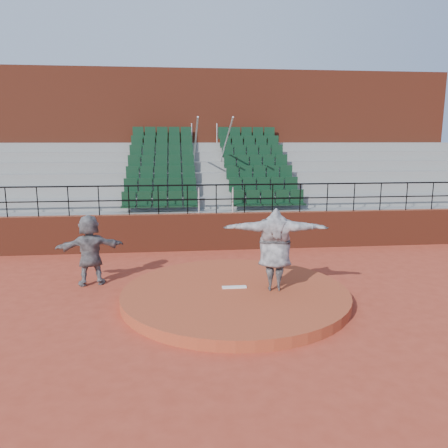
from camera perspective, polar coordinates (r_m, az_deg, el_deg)
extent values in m
plane|color=#A63A25|center=(10.82, 1.46, -9.83)|extent=(90.00, 90.00, 0.00)
cylinder|color=#A44124|center=(10.78, 1.46, -9.20)|extent=(5.50, 5.50, 0.25)
cube|color=white|center=(10.87, 1.36, -8.24)|extent=(0.60, 0.15, 0.03)
cube|color=maroon|center=(15.42, -1.01, -0.98)|extent=(24.00, 0.30, 1.30)
cylinder|color=black|center=(15.17, -1.03, 5.13)|extent=(24.00, 0.05, 0.05)
cylinder|color=black|center=(15.23, -1.02, 3.26)|extent=(24.00, 0.04, 0.04)
cylinder|color=black|center=(16.18, -26.57, 2.55)|extent=(0.04, 0.04, 1.00)
cylinder|color=black|center=(15.86, -23.18, 2.68)|extent=(0.04, 0.04, 1.00)
cylinder|color=black|center=(15.59, -19.66, 2.80)|extent=(0.04, 0.04, 1.00)
cylinder|color=black|center=(15.39, -16.04, 2.92)|extent=(0.04, 0.04, 1.00)
cylinder|color=black|center=(15.25, -12.33, 3.02)|extent=(0.04, 0.04, 1.00)
cylinder|color=black|center=(15.18, -8.57, 3.11)|extent=(0.04, 0.04, 1.00)
cylinder|color=black|center=(15.17, -4.79, 3.19)|extent=(0.04, 0.04, 1.00)
cylinder|color=black|center=(15.23, -1.02, 3.26)|extent=(0.04, 0.04, 1.00)
cylinder|color=black|center=(15.35, 2.70, 3.31)|extent=(0.04, 0.04, 1.00)
cylinder|color=black|center=(15.53, 6.36, 3.35)|extent=(0.04, 0.04, 1.00)
cylinder|color=black|center=(15.78, 9.91, 3.37)|extent=(0.04, 0.04, 1.00)
cylinder|color=black|center=(16.09, 13.34, 3.38)|extent=(0.04, 0.04, 1.00)
cylinder|color=black|center=(16.45, 16.63, 3.38)|extent=(0.04, 0.04, 1.00)
cylinder|color=black|center=(16.86, 19.77, 3.36)|extent=(0.04, 0.04, 1.00)
cylinder|color=black|center=(17.32, 22.75, 3.34)|extent=(0.04, 0.04, 1.00)
cylinder|color=black|center=(17.82, 25.57, 3.31)|extent=(0.04, 0.04, 1.00)
cube|color=gray|center=(15.98, -1.20, -0.56)|extent=(24.00, 0.85, 1.30)
cube|color=#10311C|center=(15.78, -8.39, 2.90)|extent=(2.75, 0.48, 0.72)
cube|color=#10311C|center=(16.11, 5.81, 3.13)|extent=(2.75, 0.48, 0.72)
cube|color=gray|center=(16.78, -1.45, 0.69)|extent=(24.00, 0.85, 1.70)
cube|color=#10311C|center=(16.57, -8.32, 4.68)|extent=(2.75, 0.48, 0.72)
cube|color=#10311C|center=(16.89, 5.24, 4.87)|extent=(2.75, 0.48, 0.72)
cube|color=gray|center=(17.58, -1.69, 1.82)|extent=(24.00, 0.85, 2.10)
cube|color=#10311C|center=(17.38, -8.26, 6.29)|extent=(2.75, 0.48, 0.72)
cube|color=#10311C|center=(17.69, 4.71, 6.45)|extent=(2.75, 0.48, 0.72)
cube|color=gray|center=(18.39, -1.90, 2.86)|extent=(24.00, 0.85, 2.50)
cube|color=#10311C|center=(18.20, -8.21, 7.76)|extent=(2.75, 0.48, 0.72)
cube|color=#10311C|center=(18.49, 4.23, 7.89)|extent=(2.75, 0.48, 0.72)
cube|color=gray|center=(19.20, -2.10, 3.80)|extent=(24.00, 0.85, 2.90)
cube|color=#10311C|center=(19.03, -8.16, 9.11)|extent=(2.75, 0.48, 0.72)
cube|color=#10311C|center=(19.31, 3.79, 9.22)|extent=(2.75, 0.48, 0.72)
cube|color=gray|center=(20.02, -2.28, 4.67)|extent=(24.00, 0.85, 3.30)
cube|color=#10311C|center=(19.87, -8.11, 10.33)|extent=(2.75, 0.48, 0.72)
cube|color=#10311C|center=(20.14, 3.38, 10.43)|extent=(2.75, 0.48, 0.72)
cube|color=gray|center=(20.84, -2.45, 5.47)|extent=(24.00, 0.85, 3.70)
cube|color=#10311C|center=(20.72, -8.07, 11.46)|extent=(2.75, 0.48, 0.72)
cube|color=#10311C|center=(20.98, 3.00, 11.55)|extent=(2.75, 0.48, 0.72)
cylinder|color=silver|center=(18.17, -3.86, 9.55)|extent=(0.06, 5.97, 2.46)
cylinder|color=silver|center=(18.26, -0.04, 9.58)|extent=(0.06, 5.97, 2.46)
cube|color=maroon|center=(22.67, -2.81, 10.22)|extent=(24.00, 3.00, 7.10)
imported|color=black|center=(10.55, 6.67, -3.30)|extent=(2.54, 1.04, 2.01)
imported|color=black|center=(12.17, -17.10, -3.23)|extent=(1.86, 0.92, 1.92)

